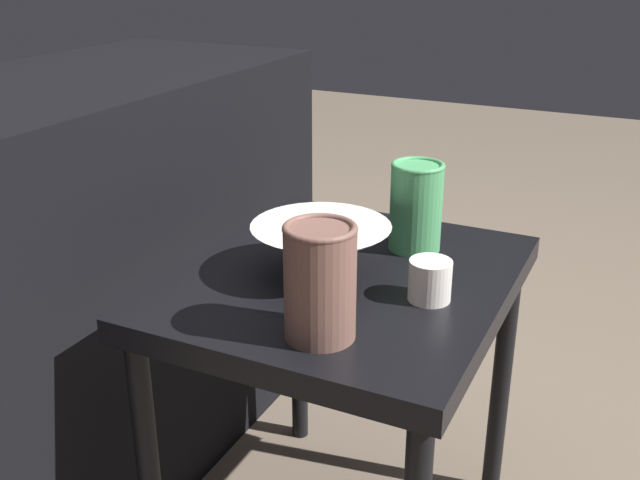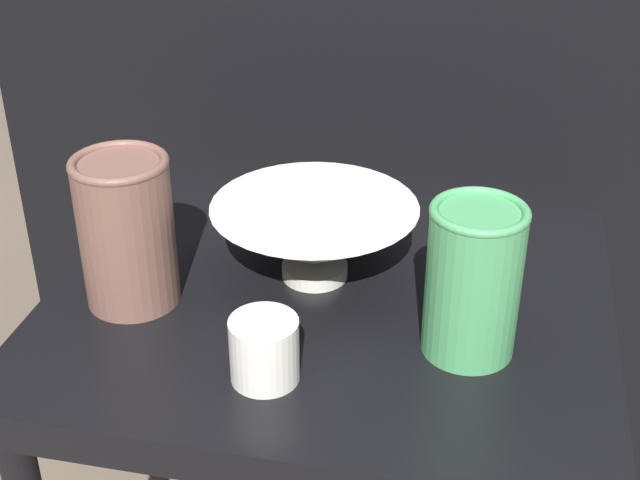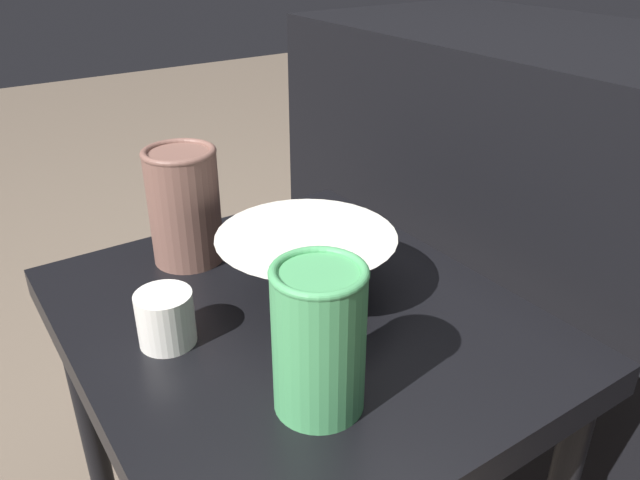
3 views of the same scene
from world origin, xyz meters
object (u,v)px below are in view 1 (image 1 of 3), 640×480
object	(u,v)px
bowl	(321,247)
vase_textured_left	(320,281)
cup	(430,280)
vase_colorful_right	(416,205)

from	to	relation	value
bowl	vase_textured_left	xyz separation A→B (m)	(-0.18, -0.08, 0.03)
cup	vase_textured_left	bearing A→B (deg)	149.65
bowl	vase_colorful_right	world-z (taller)	vase_colorful_right
bowl	vase_textured_left	distance (m)	0.20
vase_colorful_right	bowl	bearing A→B (deg)	150.58
bowl	vase_colorful_right	bearing A→B (deg)	-29.42
vase_textured_left	bowl	bearing A→B (deg)	25.28
bowl	vase_colorful_right	distance (m)	0.20
vase_colorful_right	cup	world-z (taller)	vase_colorful_right
vase_textured_left	vase_colorful_right	distance (m)	0.35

